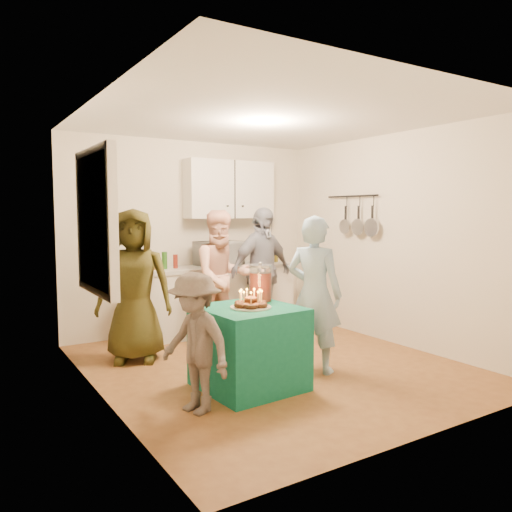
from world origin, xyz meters
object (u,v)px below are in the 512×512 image
counter (216,300)px  woman_back_center (222,277)px  woman_back_left (134,285)px  woman_back_right (262,272)px  party_table (249,347)px  man_birthday (314,294)px  punch_jar (260,284)px  microwave (219,253)px  child_near_left (195,343)px

counter → woman_back_center: (-0.22, -0.59, 0.40)m
woman_back_left → woman_back_right: woman_back_right is taller
party_table → woman_back_right: 2.07m
party_table → man_birthday: (0.82, 0.07, 0.42)m
party_table → woman_back_left: (-0.62, 1.40, 0.46)m
man_birthday → woman_back_right: woman_back_right is taller
punch_jar → man_birthday: bearing=-15.7°
microwave → man_birthday: (0.01, -2.07, -0.27)m
woman_back_left → woman_back_right: size_ratio=0.98×
woman_back_center → punch_jar: bearing=-97.5°
party_table → child_near_left: bearing=-158.9°
punch_jar → woman_back_left: woman_back_left is taller
man_birthday → child_near_left: bearing=73.8°
microwave → party_table: 2.39m
party_table → woman_back_center: 1.69m
child_near_left → punch_jar: bearing=100.9°
man_birthday → woman_back_center: bearing=-18.0°
party_table → man_birthday: 0.92m
party_table → child_near_left: 0.74m
woman_back_left → child_near_left: size_ratio=1.46×
punch_jar → woman_back_right: bearing=56.9°
woman_back_left → woman_back_right: 1.82m
counter → woman_back_left: size_ratio=1.31×
counter → party_table: counter is taller
party_table → woman_back_left: bearing=114.0°
party_table → woman_back_center: size_ratio=0.51×
counter → party_table: size_ratio=2.59×
woman_back_right → child_near_left: 2.66m
punch_jar → man_birthday: man_birthday is taller
party_table → counter: bearing=70.2°
man_birthday → woman_back_left: (-1.44, 1.33, 0.04)m
man_birthday → woman_back_center: 1.50m
woman_back_right → party_table: bearing=-135.4°
woman_back_left → punch_jar: bearing=-27.1°
microwave → woman_back_right: woman_back_right is taller
counter → child_near_left: bearing=-120.9°
microwave → woman_back_left: 1.63m
microwave → woman_back_center: bearing=-120.3°
woman_back_left → child_near_left: (-0.04, -1.65, -0.26)m
microwave → party_table: microwave is taller
man_birthday → woman_back_left: 1.96m
microwave → child_near_left: size_ratio=0.52×
microwave → child_near_left: 2.85m
microwave → punch_jar: size_ratio=1.75×
party_table → punch_jar: (0.27, 0.22, 0.55)m
woman_back_right → counter: bearing=120.3°
punch_jar → child_near_left: (-0.93, -0.48, -0.35)m
microwave → woman_back_center: woman_back_center is taller
counter → man_birthday: 2.10m
punch_jar → woman_back_center: woman_back_center is taller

